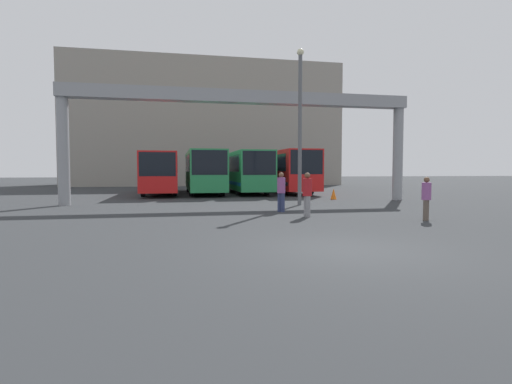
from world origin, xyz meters
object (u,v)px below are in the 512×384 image
object	(u,v)px
bus_slot_3	(286,169)
traffic_cone	(334,194)
bus_slot_1	(204,170)
pedestrian_near_left	(426,197)
pedestrian_far_center	(281,191)
bus_slot_0	(160,171)
lamp_post	(300,121)
bus_slot_2	(245,170)
pedestrian_mid_right	(307,193)

from	to	relation	value
bus_slot_3	traffic_cone	size ratio (longest dim) A/B	15.50
bus_slot_1	pedestrian_near_left	distance (m)	19.73
pedestrian_far_center	traffic_cone	bearing A→B (deg)	-76.04
bus_slot_0	lamp_post	distance (m)	13.91
bus_slot_0	traffic_cone	bearing A→B (deg)	-36.13
pedestrian_near_left	pedestrian_far_center	bearing A→B (deg)	94.51
pedestrian_far_center	traffic_cone	xyz separation A→B (m)	(5.20, 6.60, -0.58)
bus_slot_2	pedestrian_mid_right	distance (m)	16.91
bus_slot_2	pedestrian_far_center	xyz separation A→B (m)	(-0.97, -14.77, -0.94)
lamp_post	bus_slot_1	bearing A→B (deg)	110.33
pedestrian_mid_right	lamp_post	world-z (taller)	lamp_post
bus_slot_1	bus_slot_3	bearing A→B (deg)	-0.62
bus_slot_2	traffic_cone	xyz separation A→B (m)	(4.24, -8.17, -1.52)
bus_slot_0	pedestrian_mid_right	distance (m)	17.77
bus_slot_3	pedestrian_mid_right	size ratio (longest dim) A/B	6.07
bus_slot_1	bus_slot_3	xyz separation A→B (m)	(6.64, -0.07, 0.05)
traffic_cone	lamp_post	xyz separation A→B (m)	(-3.34, -3.45, 4.09)
pedestrian_far_center	traffic_cone	size ratio (longest dim) A/B	2.55
bus_slot_1	pedestrian_near_left	xyz separation A→B (m)	(6.76, -18.50, -1.02)
pedestrian_near_left	traffic_cone	size ratio (longest dim) A/B	2.33
bus_slot_2	bus_slot_3	bearing A→B (deg)	-5.67
pedestrian_near_left	lamp_post	bearing A→B (deg)	66.35
pedestrian_mid_right	lamp_post	size ratio (longest dim) A/B	0.21
pedestrian_far_center	pedestrian_near_left	bearing A→B (deg)	-169.93
pedestrian_mid_right	pedestrian_near_left	bearing A→B (deg)	57.98
pedestrian_mid_right	pedestrian_near_left	distance (m)	4.36
bus_slot_0	traffic_cone	xyz separation A→B (m)	(10.87, -7.94, -1.44)
bus_slot_2	bus_slot_1	bearing A→B (deg)	-175.56
bus_slot_2	pedestrian_mid_right	world-z (taller)	bus_slot_2
bus_slot_3	pedestrian_near_left	size ratio (longest dim) A/B	6.65
lamp_post	bus_slot_3	bearing A→B (deg)	77.86
bus_slot_1	traffic_cone	distance (m)	11.05
pedestrian_mid_right	bus_slot_1	bearing A→B (deg)	-176.66
bus_slot_2	lamp_post	bearing A→B (deg)	-85.62
bus_slot_0	pedestrian_far_center	size ratio (longest dim) A/B	6.19
pedestrian_far_center	lamp_post	distance (m)	5.06
pedestrian_far_center	lamp_post	bearing A→B (deg)	-68.33
bus_slot_0	lamp_post	xyz separation A→B (m)	(7.53, -11.39, 2.65)
bus_slot_3	lamp_post	bearing A→B (deg)	-102.14
bus_slot_0	bus_slot_1	xyz separation A→B (m)	(3.32, -0.03, 0.09)
pedestrian_far_center	bus_slot_3	bearing A→B (deg)	-54.31
bus_slot_3	lamp_post	xyz separation A→B (m)	(-2.43, -11.29, 2.51)
bus_slot_3	pedestrian_mid_right	bearing A→B (deg)	-102.94
bus_slot_0	bus_slot_1	size ratio (longest dim) A/B	1.00
bus_slot_0	bus_slot_2	distance (m)	6.64
pedestrian_near_left	pedestrian_far_center	world-z (taller)	pedestrian_far_center
bus_slot_3	pedestrian_near_left	world-z (taller)	bus_slot_3
bus_slot_0	pedestrian_far_center	distance (m)	15.63
bus_slot_0	bus_slot_2	world-z (taller)	bus_slot_2
pedestrian_near_left	bus_slot_0	bearing A→B (deg)	75.22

